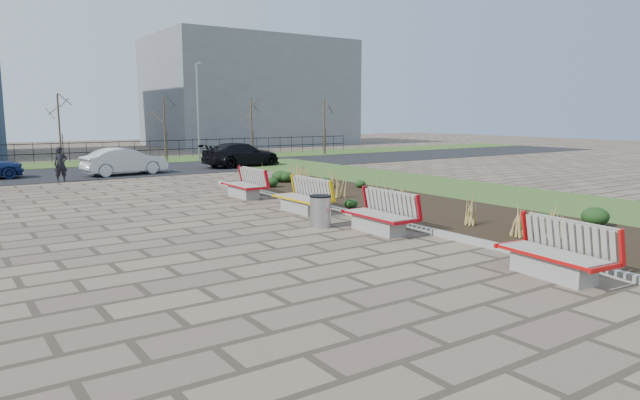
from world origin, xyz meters
TOP-DOWN VIEW (x-y plane):
  - ground at (0.00, 0.00)m, footprint 120.00×120.00m
  - planting_bed at (6.25, 5.00)m, footprint 4.50×18.00m
  - planting_curb at (3.92, 5.00)m, footprint 0.16×18.00m
  - grass_verge_near at (11.00, 5.00)m, footprint 5.00×38.00m
  - grass_verge_far at (0.00, 28.00)m, footprint 80.00×5.00m
  - road at (0.00, 22.00)m, footprint 80.00×7.00m
  - bench_a at (3.00, -2.23)m, footprint 1.10×2.18m
  - bench_b at (3.00, 2.62)m, footprint 0.93×2.11m
  - bench_c at (3.00, 6.20)m, footprint 0.94×2.11m
  - bench_d at (3.00, 10.01)m, footprint 0.94×2.12m
  - litter_bin at (2.19, 3.99)m, footprint 0.54×0.54m
  - pedestrian at (-1.43, 18.68)m, footprint 0.58×0.40m
  - car_silver at (1.70, 20.08)m, footprint 4.07×1.83m
  - car_black at (8.37, 20.83)m, footprint 4.77×2.41m
  - tree_c at (0.00, 26.50)m, footprint 1.40×1.40m
  - tree_d at (6.00, 26.50)m, footprint 1.40×1.40m
  - tree_e at (12.00, 26.50)m, footprint 1.40×1.40m
  - tree_f at (18.00, 26.50)m, footprint 1.40×1.40m
  - lamp_east at (8.00, 26.00)m, footprint 0.24×0.60m
  - railing_fence at (0.00, 29.50)m, footprint 44.00×0.10m
  - building_grey at (20.00, 42.00)m, footprint 18.00×12.00m

SIDE VIEW (x-z plane):
  - ground at x=0.00m, z-range 0.00..0.00m
  - road at x=0.00m, z-range 0.00..0.02m
  - grass_verge_near at x=11.00m, z-range 0.00..0.04m
  - grass_verge_far at x=0.00m, z-range 0.00..0.04m
  - planting_bed at x=6.25m, z-range 0.00..0.10m
  - planting_curb at x=3.92m, z-range 0.00..0.15m
  - litter_bin at x=2.19m, z-range 0.00..0.82m
  - bench_a at x=3.00m, z-range 0.00..1.00m
  - bench_b at x=3.00m, z-range 0.00..1.00m
  - bench_c at x=3.00m, z-range 0.00..1.00m
  - bench_d at x=3.00m, z-range 0.00..1.00m
  - railing_fence at x=0.00m, z-range 0.04..1.24m
  - car_silver at x=1.70m, z-range 0.02..1.32m
  - car_black at x=8.37m, z-range 0.02..1.35m
  - pedestrian at x=-1.43m, z-range 0.00..1.53m
  - tree_c at x=0.00m, z-range 0.04..4.04m
  - tree_d at x=6.00m, z-range 0.04..4.04m
  - tree_e at x=12.00m, z-range 0.04..4.04m
  - tree_f at x=18.00m, z-range 0.04..4.04m
  - lamp_east at x=8.00m, z-range 0.04..6.04m
  - building_grey at x=20.00m, z-range 0.00..10.00m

